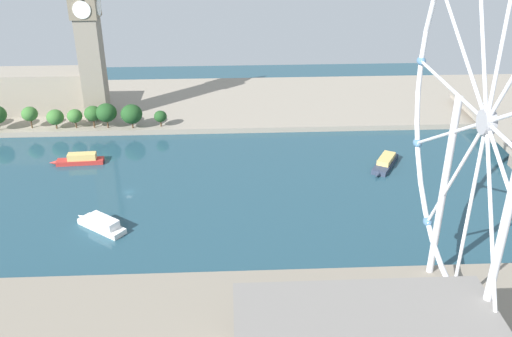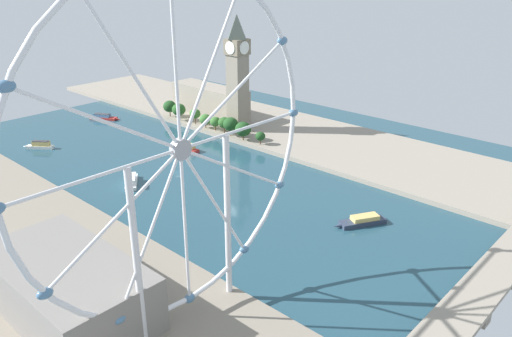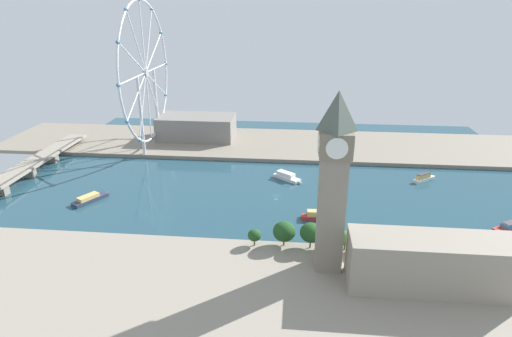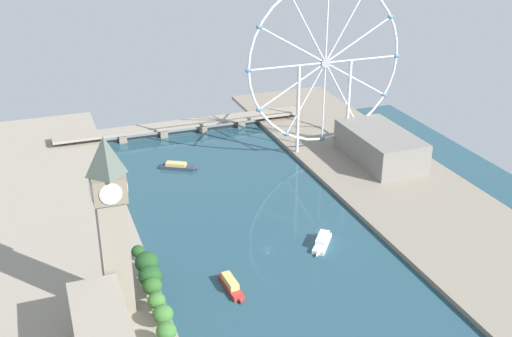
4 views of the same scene
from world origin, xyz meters
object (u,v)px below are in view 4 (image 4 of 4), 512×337
object	(u,v)px
tour_boat_1	(322,242)
clock_tower	(112,224)
riverside_hall	(380,146)
tour_boat_3	(231,285)
tour_boat_4	(178,166)
river_bridge	(182,125)
ferris_wheel	(325,64)

from	to	relation	value
tour_boat_1	clock_tower	bearing A→B (deg)	-40.94
riverside_hall	tour_boat_3	xyz separation A→B (m)	(-148.06, -110.51, -11.48)
riverside_hall	tour_boat_1	xyz separation A→B (m)	(-87.37, -88.23, -11.42)
tour_boat_4	river_bridge	bearing A→B (deg)	103.36
riverside_hall	tour_boat_4	world-z (taller)	riverside_hall
river_bridge	tour_boat_1	distance (m)	200.07
ferris_wheel	tour_boat_3	size ratio (longest dim) A/B	4.63
tour_boat_3	tour_boat_1	bearing A→B (deg)	106.93
ferris_wheel	river_bridge	distance (m)	131.20
river_bridge	tour_boat_4	bearing A→B (deg)	-106.49
clock_tower	tour_boat_3	world-z (taller)	clock_tower
clock_tower	riverside_hall	xyz separation A→B (m)	(202.63, 111.37, -34.26)
ferris_wheel	tour_boat_1	bearing A→B (deg)	-115.47
tour_boat_4	clock_tower	bearing A→B (deg)	-83.23
clock_tower	riverside_hall	size ratio (longest dim) A/B	1.22
ferris_wheel	tour_boat_3	world-z (taller)	ferris_wheel
clock_tower	tour_boat_4	bearing A→B (deg)	66.92
river_bridge	tour_boat_3	distance (m)	222.20
riverside_hall	tour_boat_4	bearing A→B (deg)	163.46
clock_tower	tour_boat_1	bearing A→B (deg)	11.35
clock_tower	ferris_wheel	size ratio (longest dim) A/B	0.69
river_bridge	tour_boat_1	size ratio (longest dim) A/B	8.69
riverside_hall	tour_boat_4	distance (m)	144.16
tour_boat_3	tour_boat_4	bearing A→B (deg)	172.87
clock_tower	river_bridge	distance (m)	240.42
ferris_wheel	riverside_hall	xyz separation A→B (m)	(28.98, -34.38, -53.73)
tour_boat_1	tour_boat_4	xyz separation A→B (m)	(-50.36, 129.12, -0.36)
riverside_hall	tour_boat_1	distance (m)	124.69
clock_tower	riverside_hall	world-z (taller)	clock_tower
ferris_wheel	river_bridge	world-z (taller)	ferris_wheel
clock_tower	riverside_hall	bearing A→B (deg)	28.79
ferris_wheel	river_bridge	xyz separation A→B (m)	(-88.44, 75.16, -61.19)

